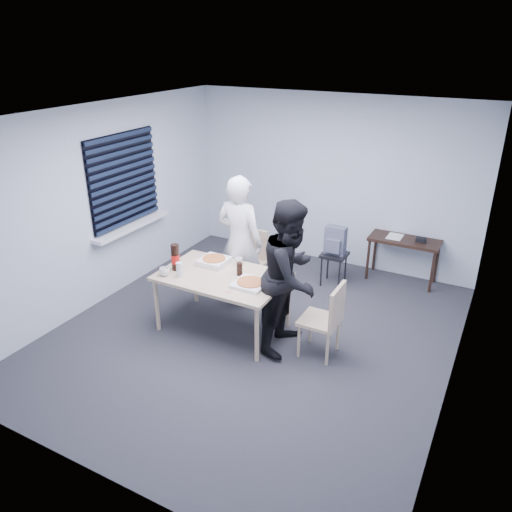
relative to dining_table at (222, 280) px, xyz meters
The scene contains 19 objects.
room 2.01m from the dining_table, 165.32° to the left, with size 5.00×5.00×5.00m.
dining_table is the anchor object (origin of this frame).
chair_far 1.08m from the dining_table, 99.96° to the left, with size 0.42×0.42×0.89m.
chair_right 1.33m from the dining_table, ahead, with size 0.42×0.42×0.89m.
person_white 0.73m from the dining_table, 101.88° to the left, with size 0.65×0.42×1.77m, color silver.
person_black 0.89m from the dining_table, ahead, with size 0.86×0.47×1.77m, color black.
side_table 2.86m from the dining_table, 55.26° to the left, with size 0.99×0.44×0.66m.
stool 1.96m from the dining_table, 65.93° to the left, with size 0.35×0.35×0.49m.
backpack 1.92m from the dining_table, 65.78° to the left, with size 0.29×0.21×0.41m.
pizza_box_a 0.35m from the dining_table, 138.51° to the left, with size 0.34×0.34×0.08m.
pizza_box_b 0.43m from the dining_table, ahead, with size 0.36×0.36×0.05m.
mug_a 0.69m from the dining_table, 151.78° to the right, with size 0.12×0.12×0.10m, color white.
mug_b 0.36m from the dining_table, 85.12° to the left, with size 0.10×0.10×0.09m, color white.
cola_glass 0.25m from the dining_table, 31.23° to the left, with size 0.07×0.07×0.16m, color black.
soda_bottle 0.63m from the dining_table, 167.58° to the right, with size 0.10×0.10×0.33m.
plastic_cups 0.52m from the dining_table, 148.85° to the right, with size 0.07×0.07×0.18m, color silver.
rubber_band 0.44m from the dining_table, 47.81° to the right, with size 0.06×0.06×0.00m, color red.
papers 2.80m from the dining_table, 58.06° to the left, with size 0.21×0.28×0.00m, color white.
black_box 2.99m from the dining_table, 51.80° to the left, with size 0.13×0.10×0.06m, color black.
Camera 1 is at (2.46, -4.58, 3.35)m, focal length 35.00 mm.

